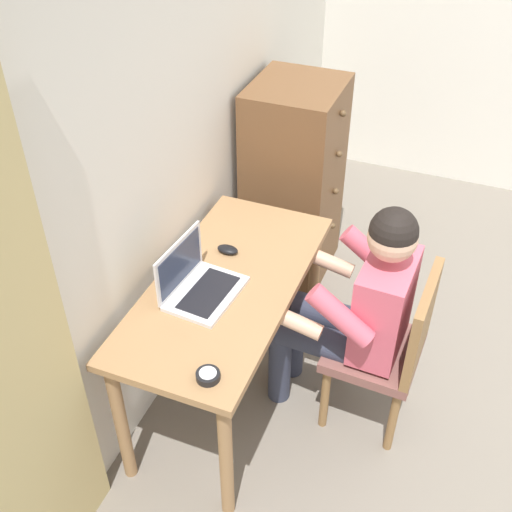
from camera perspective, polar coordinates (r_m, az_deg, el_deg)
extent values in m
cube|color=silver|center=(2.86, -6.84, 11.67)|extent=(4.80, 0.05, 2.50)
cube|color=#CCB77A|center=(2.05, -21.91, -8.60)|extent=(0.55, 0.03, 2.22)
cube|color=#9E754C|center=(2.74, -2.72, -2.66)|extent=(1.26, 0.59, 0.03)
cylinder|color=#9E754C|center=(2.60, -2.73, -17.96)|extent=(0.06, 0.06, 0.71)
cylinder|color=#9E754C|center=(3.33, 5.22, -2.53)|extent=(0.06, 0.06, 0.71)
cylinder|color=#9E754C|center=(2.76, -12.14, -14.56)|extent=(0.06, 0.06, 0.71)
cylinder|color=#9E754C|center=(3.45, -2.35, -0.63)|extent=(0.06, 0.06, 0.71)
cube|color=brown|center=(3.67, 3.42, 6.65)|extent=(0.54, 0.48, 1.20)
sphere|color=brown|center=(3.89, 6.70, -0.13)|extent=(0.04, 0.04, 0.04)
sphere|color=brown|center=(3.75, 6.96, 2.74)|extent=(0.04, 0.04, 0.04)
sphere|color=brown|center=(3.62, 7.25, 5.83)|extent=(0.04, 0.04, 0.04)
sphere|color=brown|center=(3.50, 7.56, 9.14)|extent=(0.04, 0.04, 0.04)
sphere|color=brown|center=(3.39, 7.90, 12.68)|extent=(0.04, 0.04, 0.04)
cube|color=brown|center=(2.93, 10.64, -8.36)|extent=(0.44, 0.42, 0.05)
cube|color=olive|center=(2.75, 14.81, -5.99)|extent=(0.42, 0.06, 0.42)
cylinder|color=olive|center=(3.23, 8.26, -8.27)|extent=(0.04, 0.04, 0.39)
cylinder|color=olive|center=(3.01, 6.26, -12.61)|extent=(0.04, 0.04, 0.39)
cylinder|color=olive|center=(3.20, 13.80, -9.82)|extent=(0.04, 0.04, 0.39)
cylinder|color=olive|center=(2.97, 12.27, -14.35)|extent=(0.04, 0.04, 0.39)
cylinder|color=#33384C|center=(2.99, 7.15, -5.47)|extent=(0.16, 0.41, 0.14)
cylinder|color=#33384C|center=(2.87, 6.01, -7.75)|extent=(0.16, 0.41, 0.14)
cylinder|color=#33384C|center=(3.20, 3.41, -7.49)|extent=(0.11, 0.11, 0.46)
cylinder|color=#33384C|center=(3.08, 2.17, -9.69)|extent=(0.11, 0.11, 0.46)
cube|color=#D1566B|center=(2.74, 11.49, -4.47)|extent=(0.37, 0.22, 0.46)
cylinder|color=#D1566B|center=(2.87, 10.34, 0.17)|extent=(0.10, 0.30, 0.25)
cylinder|color=#D1566B|center=(2.54, 7.62, -5.41)|extent=(0.10, 0.30, 0.25)
cylinder|color=#DBAD8E|center=(2.97, 6.43, -0.46)|extent=(0.08, 0.27, 0.11)
cylinder|color=#DBAD8E|center=(2.66, 3.32, -5.88)|extent=(0.08, 0.27, 0.11)
sphere|color=#DBAD8E|center=(2.52, 12.29, 1.64)|extent=(0.20, 0.20, 0.20)
sphere|color=black|center=(2.50, 12.38, 2.19)|extent=(0.20, 0.20, 0.20)
cube|color=silver|center=(2.66, -4.50, -3.41)|extent=(0.36, 0.27, 0.02)
cube|color=black|center=(2.65, -4.33, -3.30)|extent=(0.30, 0.18, 0.00)
cube|color=silver|center=(2.64, -6.98, -0.65)|extent=(0.34, 0.04, 0.22)
cube|color=#2D3851|center=(2.63, -6.87, -0.69)|extent=(0.31, 0.03, 0.18)
ellipsoid|color=black|center=(2.88, -2.59, 0.59)|extent=(0.06, 0.10, 0.03)
cylinder|color=black|center=(2.33, -4.37, -10.78)|extent=(0.09, 0.09, 0.03)
cylinder|color=silver|center=(2.32, -4.39, -10.52)|extent=(0.06, 0.06, 0.00)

